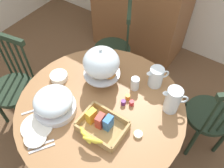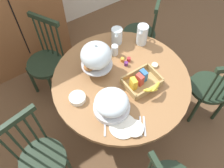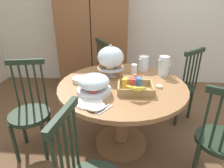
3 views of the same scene
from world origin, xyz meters
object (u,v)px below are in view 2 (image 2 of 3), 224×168
(windsor_chair_by_cabinet, at_px, (47,62))
(windsor_chair_facing_door, at_px, (41,159))
(windsor_chair_host_seat, at_px, (210,89))
(cereal_basket, at_px, (142,82))
(windsor_chair_near_window, at_px, (141,35))
(drinking_glass, at_px, (115,50))
(pastry_stand_with_dome, at_px, (96,56))
(butter_dish, at_px, (155,65))
(fruit_platter_covered, at_px, (112,104))
(china_plate_large, at_px, (123,126))
(china_plate_small, at_px, (134,128))
(cereal_bowl, at_px, (77,98))
(dining_table, at_px, (121,91))
(orange_juice_pitcher, at_px, (142,35))
(milk_pitcher, at_px, (117,36))

(windsor_chair_by_cabinet, distance_m, windsor_chair_facing_door, 1.08)
(windsor_chair_host_seat, relative_size, cereal_basket, 3.09)
(windsor_chair_near_window, relative_size, drinking_glass, 8.86)
(pastry_stand_with_dome, bearing_deg, drinking_glass, 18.38)
(windsor_chair_facing_door, xyz_separation_m, butter_dish, (1.26, 0.09, 0.30))
(windsor_chair_facing_door, xyz_separation_m, fruit_platter_covered, (0.67, -0.07, 0.37))
(windsor_chair_by_cabinet, relative_size, butter_dish, 16.25)
(windsor_chair_host_seat, distance_m, fruit_platter_covered, 1.14)
(windsor_chair_host_seat, bearing_deg, pastry_stand_with_dome, 145.50)
(butter_dish, bearing_deg, drinking_glass, 123.98)
(cereal_basket, relative_size, drinking_glass, 2.87)
(china_plate_large, xyz_separation_m, china_plate_small, (0.06, -0.07, 0.01))
(china_plate_large, distance_m, butter_dish, 0.69)
(windsor_chair_by_cabinet, distance_m, fruit_platter_covered, 1.11)
(windsor_chair_near_window, bearing_deg, pastry_stand_with_dome, -155.78)
(windsor_chair_host_seat, xyz_separation_m, butter_dish, (-0.46, 0.39, 0.30))
(windsor_chair_by_cabinet, relative_size, cereal_bowl, 6.96)
(pastry_stand_with_dome, xyz_separation_m, china_plate_small, (-0.07, -0.65, -0.18))
(pastry_stand_with_dome, bearing_deg, butter_dish, -27.82)
(cereal_basket, distance_m, drinking_glass, 0.44)
(dining_table, distance_m, china_plate_small, 0.54)
(china_plate_large, bearing_deg, dining_table, 56.21)
(orange_juice_pitcher, xyz_separation_m, china_plate_large, (-0.69, -0.65, -0.09))
(dining_table, xyz_separation_m, orange_juice_pitcher, (0.43, 0.26, 0.30))
(windsor_chair_host_seat, distance_m, milk_pitcher, 1.09)
(windsor_chair_host_seat, distance_m, pastry_stand_with_dome, 1.24)
(pastry_stand_with_dome, relative_size, fruit_platter_covered, 1.15)
(windsor_chair_facing_door, distance_m, china_plate_large, 0.76)
(windsor_chair_host_seat, relative_size, drinking_glass, 8.86)
(cereal_basket, relative_size, butter_dish, 5.27)
(windsor_chair_near_window, xyz_separation_m, windsor_chair_facing_door, (-1.63, -0.72, 0.00))
(windsor_chair_host_seat, bearing_deg, butter_dish, 139.60)
(fruit_platter_covered, bearing_deg, windsor_chair_facing_door, 173.88)
(pastry_stand_with_dome, xyz_separation_m, cereal_bowl, (-0.30, -0.17, -0.17))
(cereal_bowl, bearing_deg, china_plate_large, -67.30)
(windsor_chair_near_window, bearing_deg, dining_table, -141.07)
(dining_table, distance_m, drinking_glass, 0.40)
(dining_table, distance_m, milk_pitcher, 0.55)
(milk_pitcher, height_order, drinking_glass, milk_pitcher)
(pastry_stand_with_dome, height_order, china_plate_small, pastry_stand_with_dome)
(fruit_platter_covered, xyz_separation_m, butter_dish, (0.59, 0.16, -0.07))
(china_plate_large, bearing_deg, butter_dish, 28.94)
(fruit_platter_covered, height_order, drinking_glass, fruit_platter_covered)
(cereal_bowl, xyz_separation_m, drinking_glass, (0.55, 0.25, 0.03))
(cereal_bowl, bearing_deg, milk_pitcher, 29.76)
(china_plate_small, distance_m, drinking_glass, 0.80)
(windsor_chair_host_seat, height_order, china_plate_large, windsor_chair_host_seat)
(windsor_chair_near_window, distance_m, drinking_glass, 0.75)
(butter_dish, bearing_deg, china_plate_small, -143.59)
(windsor_chair_near_window, xyz_separation_m, milk_pitcher, (-0.49, -0.17, 0.36))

